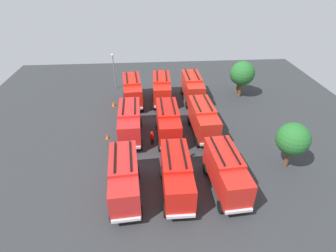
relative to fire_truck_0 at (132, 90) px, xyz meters
The scene contains 19 objects.
ground_plane 10.49m from the fire_truck_0, 26.60° to the left, with size 55.61×55.61×0.00m, color #2D3033.
fire_truck_0 is the anchor object (origin of this frame).
fire_truck_1 9.05m from the fire_truck_0, ahead, with size 7.26×2.90×3.88m.
fire_truck_2 18.69m from the fire_truck_0, ahead, with size 7.36×3.18×3.88m.
fire_truck_3 4.39m from the fire_truck_0, 94.28° to the left, with size 7.26×2.91×3.88m.
fire_truck_4 10.47m from the fire_truck_0, 25.99° to the left, with size 7.24×2.84×3.88m.
fire_truck_5 19.22m from the fire_truck_0, 14.03° to the left, with size 7.21×2.76×3.88m.
fire_truck_6 9.07m from the fire_truck_0, 92.85° to the left, with size 7.24×2.86×3.88m.
fire_truck_7 12.68m from the fire_truck_0, 44.80° to the left, with size 7.31×3.05×3.88m.
fire_truck_8 20.70m from the fire_truck_0, 26.57° to the left, with size 7.36×3.17×3.88m.
firefighter_0 11.18m from the fire_truck_0, 13.51° to the left, with size 0.32×0.46×1.70m.
firefighter_1 15.26m from the fire_truck_0, 24.11° to the left, with size 0.46×0.47×1.70m.
tree_0 16.97m from the fire_truck_0, 97.96° to the left, with size 3.06×3.06×4.75m.
tree_1 16.88m from the fire_truck_0, 93.71° to the left, with size 3.67×3.67×5.69m.
tree_2 22.96m from the fire_truck_0, 46.30° to the left, with size 3.33×3.33×5.16m.
traffic_cone_0 3.48m from the fire_truck_0, 75.34° to the right, with size 0.51×0.51×0.72m, color #F2600C.
traffic_cone_1 22.31m from the fire_truck_0, 32.03° to the left, with size 0.51×0.51×0.72m, color #F2600C.
traffic_cone_2 9.88m from the fire_truck_0, 16.99° to the right, with size 0.43×0.43×0.61m, color #F2600C.
lamppost 6.61m from the fire_truck_0, 151.24° to the right, with size 0.36×0.36×5.93m.
Camera 1 is at (27.47, -2.07, 18.75)m, focal length 28.63 mm.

